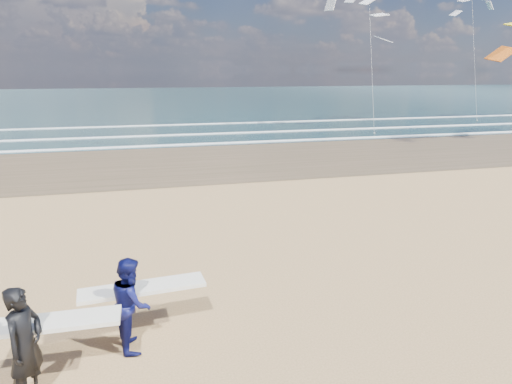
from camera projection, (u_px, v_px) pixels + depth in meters
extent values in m
cube|color=brown|center=(459.00, 146.00, 28.69)|extent=(220.00, 12.00, 0.01)
cube|color=#1A363A|center=(252.00, 98.00, 79.19)|extent=(220.00, 100.00, 0.02)
cube|color=white|center=(415.00, 136.00, 33.16)|extent=(220.00, 0.50, 0.05)
cube|color=white|center=(382.00, 128.00, 37.56)|extent=(220.00, 0.50, 0.05)
cube|color=white|center=(348.00, 120.00, 43.64)|extent=(220.00, 0.50, 0.05)
imported|color=black|center=(25.00, 345.00, 6.45)|extent=(0.66, 0.77, 1.79)
cube|color=white|center=(44.00, 323.00, 6.79)|extent=(2.21, 0.57, 0.07)
imported|color=#0D104A|center=(131.00, 303.00, 7.77)|extent=(0.68, 0.84, 1.64)
cube|color=white|center=(143.00, 288.00, 8.12)|extent=(2.23, 0.70, 0.07)
cube|color=slate|center=(374.00, 133.00, 34.46)|extent=(0.12, 0.12, 0.10)
cube|color=slate|center=(477.00, 120.00, 43.19)|extent=(0.12, 0.12, 0.10)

